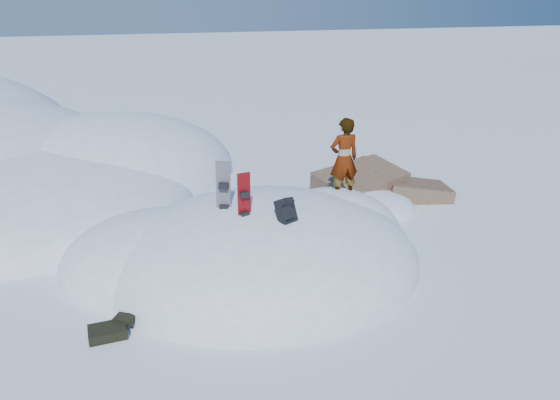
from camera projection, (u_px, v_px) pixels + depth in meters
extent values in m
plane|color=white|center=(264.00, 264.00, 12.09)|extent=(120.00, 120.00, 0.00)
ellipsoid|color=white|center=(264.00, 264.00, 12.09)|extent=(7.00, 6.00, 3.00)
ellipsoid|color=white|center=(161.00, 263.00, 12.14)|extent=(4.40, 4.00, 2.20)
ellipsoid|color=white|center=(329.00, 240.00, 13.21)|extent=(3.60, 3.20, 2.50)
ellipsoid|color=white|center=(16.00, 206.00, 15.26)|extent=(10.00, 9.00, 2.80)
ellipsoid|color=white|center=(112.00, 171.00, 18.07)|extent=(8.00, 8.00, 3.60)
ellipsoid|color=white|center=(29.00, 218.00, 14.47)|extent=(6.00, 5.00, 1.80)
cube|color=brown|center=(359.00, 193.00, 15.92)|extent=(2.82, 2.41, 1.62)
cube|color=brown|center=(415.00, 199.00, 15.99)|extent=(2.16, 1.80, 1.33)
cube|color=brown|center=(363.00, 181.00, 17.17)|extent=(2.08, 2.01, 1.10)
ellipsoid|color=white|center=(359.00, 210.00, 14.97)|extent=(3.20, 2.40, 1.00)
cube|color=red|center=(244.00, 207.00, 10.97)|extent=(0.27, 0.09, 1.45)
cube|color=black|center=(244.00, 195.00, 10.81)|extent=(0.19, 0.13, 0.12)
cube|color=black|center=(245.00, 215.00, 10.97)|extent=(0.19, 0.13, 0.12)
cube|color=black|center=(224.00, 199.00, 11.34)|extent=(0.34, 0.26, 1.62)
cube|color=black|center=(223.00, 186.00, 11.16)|extent=(0.23, 0.18, 0.14)
cube|color=black|center=(224.00, 208.00, 11.34)|extent=(0.23, 0.18, 0.14)
cube|color=black|center=(286.00, 211.00, 10.78)|extent=(0.47, 0.49, 0.52)
cube|color=black|center=(288.00, 212.00, 10.64)|extent=(0.29, 0.27, 0.28)
cylinder|color=black|center=(282.00, 208.00, 10.60)|extent=(0.04, 0.19, 0.35)
cylinder|color=black|center=(293.00, 207.00, 10.64)|extent=(0.04, 0.19, 0.35)
cube|color=black|center=(107.00, 332.00, 9.59)|extent=(0.70, 0.52, 0.18)
cube|color=black|center=(125.00, 319.00, 9.81)|extent=(0.43, 0.39, 0.12)
imported|color=slate|center=(344.00, 159.00, 12.80)|extent=(0.76, 0.54, 1.98)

